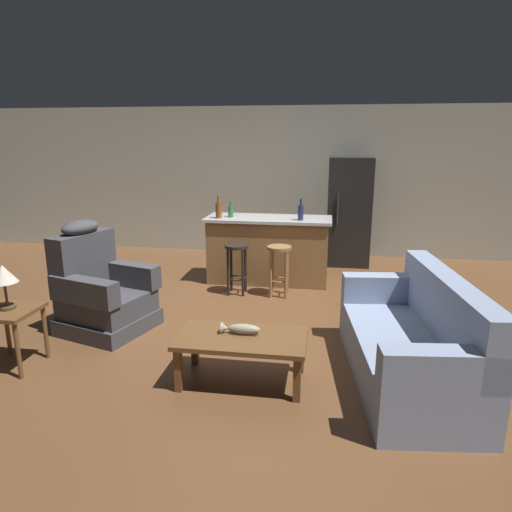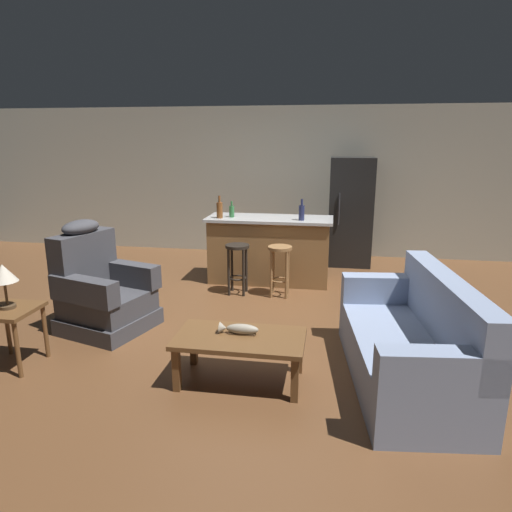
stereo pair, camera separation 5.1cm
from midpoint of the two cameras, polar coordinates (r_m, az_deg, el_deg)
The scene contains 15 objects.
ground_plane at distance 5.52m, azimuth -0.57°, elevation -7.28°, with size 12.00×12.00×0.00m.
back_wall at distance 8.26m, azimuth 3.03°, elevation 9.26°, with size 12.00×0.05×2.60m.
coffee_table at distance 3.95m, azimuth -2.17°, elevation -10.74°, with size 1.10×0.60×0.42m.
fish_figurine at distance 3.96m, azimuth -2.35°, elevation -9.12°, with size 0.34×0.10×0.10m.
couch at distance 4.19m, azimuth 18.68°, elevation -10.38°, with size 1.05×1.98×0.94m.
recliner_near_lamp at distance 5.28m, azimuth -19.05°, elevation -4.27°, with size 1.05×1.05×1.20m.
end_table at distance 4.73m, azimuth -28.72°, elevation -6.97°, with size 0.48×0.48×0.56m.
table_lamp at distance 4.61m, azimuth -29.32°, elevation -2.21°, with size 0.24×0.24×0.41m.
kitchen_island at distance 6.65m, azimuth 1.34°, elevation 0.83°, with size 1.80×0.70×0.95m.
bar_stool_left at distance 6.11m, azimuth -2.65°, elevation -0.49°, with size 0.32×0.32×0.68m.
bar_stool_right at distance 6.02m, azimuth 2.68°, elevation -0.71°, with size 0.32×0.32×0.68m.
refrigerator at distance 7.70m, azimuth 11.34°, elevation 5.48°, with size 0.70×0.69×1.76m.
bottle_tall_green at distance 6.50m, azimuth -4.92°, elevation 5.79°, with size 0.09×0.09×0.32m.
bottle_short_amber at distance 6.58m, azimuth -3.41°, elevation 5.62°, with size 0.07×0.07×0.23m.
bottle_wine_dark at distance 6.34m, azimuth 5.37°, elevation 5.48°, with size 0.08×0.08×0.30m.
Camera 1 is at (0.82, -5.06, 2.04)m, focal length 32.00 mm.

